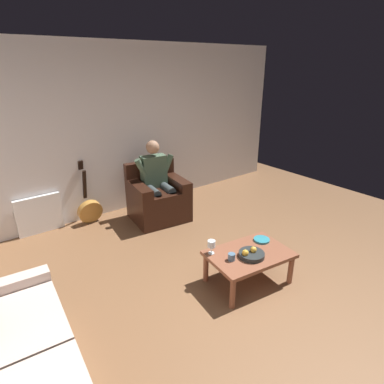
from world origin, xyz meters
The scene contains 11 objects.
ground_plane centered at (0.00, 0.00, 0.00)m, with size 7.54×7.54×0.00m, color brown.
wall_back centered at (0.00, -3.17, 1.32)m, with size 6.47×0.06×2.65m, color silver.
armchair centered at (-0.13, -2.46, 0.33)m, with size 0.91×0.84×0.88m.
person_seated centered at (-0.13, -2.46, 0.67)m, with size 0.65×0.59×1.24m.
coffee_table centered at (-0.06, -0.44, 0.33)m, with size 0.98×0.72×0.38m.
guitar centered at (0.79, -2.97, 0.22)m, with size 0.37×0.29×0.97m.
radiator centered at (1.48, -3.10, 0.28)m, with size 0.63×0.06×0.56m, color white.
wine_glass_near centered at (0.28, -0.69, 0.49)m, with size 0.09×0.09×0.16m.
fruit_bowl centered at (-0.01, -0.37, 0.41)m, with size 0.28×0.28×0.11m.
decorative_dish centered at (-0.36, -0.53, 0.39)m, with size 0.19×0.19×0.02m, color teal.
candle_jar centered at (0.20, -0.46, 0.42)m, with size 0.08×0.08×0.08m, color slate.
Camera 1 is at (2.31, 1.60, 2.32)m, focal length 30.30 mm.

